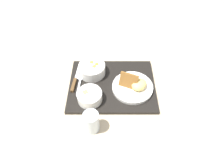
{
  "coord_description": "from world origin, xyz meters",
  "views": [
    {
      "loc": [
        -0.04,
        -0.63,
        0.77
      ],
      "look_at": [
        0.0,
        0.0,
        0.05
      ],
      "focal_mm": 32.0,
      "sensor_mm": 36.0,
      "label": 1
    }
  ],
  "objects_px": {
    "bowl_soup": "(90,96)",
    "plate_main": "(133,86)",
    "bowl_salad": "(92,69)",
    "glass_water": "(92,123)",
    "spoon": "(80,80)",
    "knife": "(75,82)"
  },
  "relations": [
    {
      "from": "bowl_soup",
      "to": "spoon",
      "type": "bearing_deg",
      "value": 112.65
    },
    {
      "from": "bowl_soup",
      "to": "spoon",
      "type": "xyz_separation_m",
      "value": [
        -0.05,
        0.12,
        -0.02
      ]
    },
    {
      "from": "bowl_salad",
      "to": "spoon",
      "type": "relative_size",
      "value": 0.95
    },
    {
      "from": "plate_main",
      "to": "glass_water",
      "type": "bearing_deg",
      "value": -136.53
    },
    {
      "from": "bowl_soup",
      "to": "plate_main",
      "type": "xyz_separation_m",
      "value": [
        0.21,
        0.05,
        -0.01
      ]
    },
    {
      "from": "bowl_salad",
      "to": "glass_water",
      "type": "distance_m",
      "value": 0.3
    },
    {
      "from": "plate_main",
      "to": "spoon",
      "type": "bearing_deg",
      "value": 165.66
    },
    {
      "from": "plate_main",
      "to": "bowl_soup",
      "type": "bearing_deg",
      "value": -165.99
    },
    {
      "from": "bowl_salad",
      "to": "glass_water",
      "type": "xyz_separation_m",
      "value": [
        -0.0,
        -0.3,
        -0.0
      ]
    },
    {
      "from": "plate_main",
      "to": "glass_water",
      "type": "height_order",
      "value": "glass_water"
    },
    {
      "from": "spoon",
      "to": "glass_water",
      "type": "distance_m",
      "value": 0.26
    },
    {
      "from": "bowl_soup",
      "to": "plate_main",
      "type": "distance_m",
      "value": 0.21
    },
    {
      "from": "bowl_soup",
      "to": "knife",
      "type": "relative_size",
      "value": 0.57
    },
    {
      "from": "bowl_salad",
      "to": "spoon",
      "type": "bearing_deg",
      "value": -140.84
    },
    {
      "from": "knife",
      "to": "bowl_salad",
      "type": "bearing_deg",
      "value": -46.19
    },
    {
      "from": "bowl_salad",
      "to": "plate_main",
      "type": "relative_size",
      "value": 0.68
    },
    {
      "from": "bowl_salad",
      "to": "knife",
      "type": "bearing_deg",
      "value": -145.37
    },
    {
      "from": "bowl_salad",
      "to": "spoon",
      "type": "height_order",
      "value": "bowl_salad"
    },
    {
      "from": "glass_water",
      "to": "knife",
      "type": "bearing_deg",
      "value": 109.31
    },
    {
      "from": "plate_main",
      "to": "spoon",
      "type": "height_order",
      "value": "plate_main"
    },
    {
      "from": "knife",
      "to": "glass_water",
      "type": "distance_m",
      "value": 0.26
    },
    {
      "from": "plate_main",
      "to": "spoon",
      "type": "relative_size",
      "value": 1.39
    }
  ]
}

